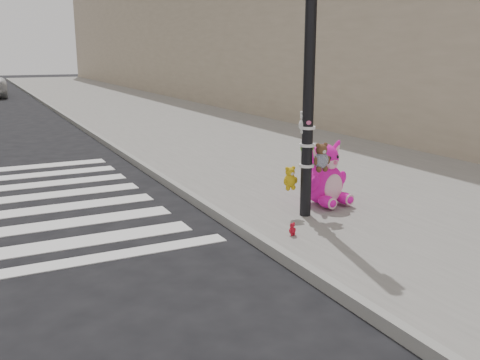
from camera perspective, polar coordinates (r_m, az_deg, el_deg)
ground at (r=5.42m, az=-6.05°, el=-13.91°), size 120.00×120.00×0.00m
sidewalk_near at (r=16.16m, az=-2.03°, el=4.89°), size 7.00×80.00×0.14m
curb_edge at (r=15.07m, az=-14.07°, el=3.86°), size 0.12×80.00×0.15m
signal_pole at (r=7.67m, az=7.40°, el=8.27°), size 0.68×0.48×4.00m
pink_bunny at (r=8.49m, az=9.06°, el=0.18°), size 0.73×0.81×1.02m
red_teddy at (r=7.06m, az=5.61°, el=-5.23°), size 0.14×0.12×0.18m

